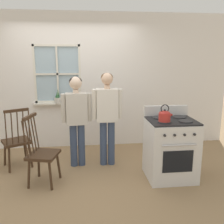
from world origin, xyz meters
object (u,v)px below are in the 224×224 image
object	(u,v)px
stove	(170,148)
kettle	(165,116)
chair_by_window	(42,154)
person_teen_center	(107,111)
person_elderly_left	(77,113)
potted_plant	(57,99)
chair_near_wall	(17,141)

from	to	relation	value
stove	kettle	distance (m)	0.59
chair_by_window	person_teen_center	size ratio (longest dim) A/B	0.65
stove	kettle	world-z (taller)	kettle
person_elderly_left	stove	distance (m)	1.61
stove	potted_plant	xyz separation A→B (m)	(-1.82, 1.51, 0.55)
chair_by_window	potted_plant	size ratio (longest dim) A/B	3.57
chair_by_window	person_elderly_left	size ratio (longest dim) A/B	0.68
stove	person_elderly_left	bearing A→B (deg)	157.30
chair_by_window	person_teen_center	xyz separation A→B (m)	(1.02, 0.56, 0.49)
person_teen_center	chair_near_wall	bearing A→B (deg)	179.12
person_teen_center	stove	distance (m)	1.19
chair_by_window	kettle	world-z (taller)	kettle
chair_near_wall	potted_plant	world-z (taller)	potted_plant
person_elderly_left	kettle	size ratio (longest dim) A/B	6.20
chair_near_wall	person_teen_center	xyz separation A→B (m)	(1.52, -0.06, 0.49)
stove	person_teen_center	bearing A→B (deg)	147.57
chair_near_wall	person_elderly_left	distance (m)	1.11
person_teen_center	kettle	bearing A→B (deg)	-41.91
person_teen_center	potted_plant	world-z (taller)	person_teen_center
chair_near_wall	person_elderly_left	xyz separation A→B (m)	(1.01, -0.05, 0.47)
chair_by_window	stove	xyz separation A→B (m)	(1.93, -0.02, 0.02)
stove	chair_by_window	bearing A→B (deg)	179.26
kettle	potted_plant	bearing A→B (deg)	135.29
stove	potted_plant	world-z (taller)	potted_plant
kettle	potted_plant	world-z (taller)	potted_plant
chair_by_window	potted_plant	bearing A→B (deg)	9.79
kettle	person_elderly_left	bearing A→B (deg)	150.12
chair_by_window	potted_plant	distance (m)	1.60
person_teen_center	potted_plant	size ratio (longest dim) A/B	5.47
person_teen_center	stove	bearing A→B (deg)	-31.02
chair_by_window	person_teen_center	bearing A→B (deg)	-47.28
person_teen_center	chair_by_window	bearing A→B (deg)	-149.85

